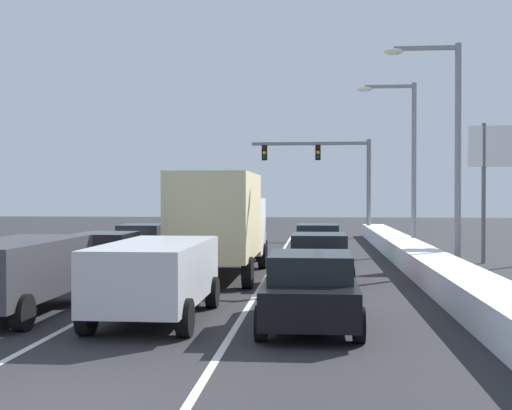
% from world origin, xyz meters
% --- Properties ---
extents(ground_plane, '(120.00, 120.00, 0.00)m').
position_xyz_m(ground_plane, '(0.00, 14.16, 0.00)').
color(ground_plane, '#28282B').
extents(lane_stripe_between_right_lane_and_center_lane, '(0.14, 38.93, 0.01)m').
position_xyz_m(lane_stripe_between_right_lane_and_center_lane, '(1.70, 17.70, 0.00)').
color(lane_stripe_between_right_lane_and_center_lane, silver).
rests_on(lane_stripe_between_right_lane_and_center_lane, ground).
extents(lane_stripe_between_center_lane_and_left_lane, '(0.14, 38.93, 0.01)m').
position_xyz_m(lane_stripe_between_center_lane_and_left_lane, '(-1.70, 17.70, 0.00)').
color(lane_stripe_between_center_lane_and_left_lane, silver).
rests_on(lane_stripe_between_center_lane_and_left_lane, ground).
extents(snow_bank_right_shoulder, '(1.36, 38.93, 0.77)m').
position_xyz_m(snow_bank_right_shoulder, '(7.00, 17.70, 0.39)').
color(snow_bank_right_shoulder, white).
rests_on(snow_bank_right_shoulder, ground).
extents(snow_bank_left_shoulder, '(1.58, 38.93, 0.67)m').
position_xyz_m(snow_bank_left_shoulder, '(-7.00, 17.70, 0.33)').
color(snow_bank_left_shoulder, white).
rests_on(snow_bank_left_shoulder, ground).
extents(sedan_black_right_lane_nearest, '(2.00, 4.50, 1.51)m').
position_xyz_m(sedan_black_right_lane_nearest, '(3.21, 5.88, 0.76)').
color(sedan_black_right_lane_nearest, black).
rests_on(sedan_black_right_lane_nearest, ground).
extents(sedan_maroon_right_lane_second, '(2.00, 4.50, 1.51)m').
position_xyz_m(sedan_maroon_right_lane_second, '(3.41, 12.80, 0.76)').
color(sedan_maroon_right_lane_second, maroon).
rests_on(sedan_maroon_right_lane_second, ground).
extents(sedan_green_right_lane_third, '(2.00, 4.50, 1.51)m').
position_xyz_m(sedan_green_right_lane_third, '(3.37, 19.55, 0.76)').
color(sedan_green_right_lane_third, '#1E5633').
rests_on(sedan_green_right_lane_third, ground).
extents(suv_silver_center_lane_nearest, '(2.16, 4.90, 1.67)m').
position_xyz_m(suv_silver_center_lane_nearest, '(-0.10, 6.27, 1.02)').
color(suv_silver_center_lane_nearest, '#B7BABF').
rests_on(suv_silver_center_lane_nearest, ground).
extents(box_truck_center_lane_second, '(2.53, 7.20, 3.36)m').
position_xyz_m(box_truck_center_lane_second, '(0.24, 13.73, 1.90)').
color(box_truck_center_lane_second, silver).
rests_on(box_truck_center_lane_second, ground).
extents(sedan_tan_center_lane_third, '(2.00, 4.50, 1.51)m').
position_xyz_m(sedan_tan_center_lane_third, '(0.11, 20.99, 0.76)').
color(sedan_tan_center_lane_third, '#937F60').
rests_on(sedan_tan_center_lane_third, ground).
extents(suv_charcoal_left_lane_nearest, '(2.16, 4.90, 1.67)m').
position_xyz_m(suv_charcoal_left_lane_nearest, '(-3.40, 6.55, 1.02)').
color(suv_charcoal_left_lane_nearest, '#38383D').
rests_on(suv_charcoal_left_lane_nearest, ground).
extents(sedan_red_left_lane_second, '(2.00, 4.50, 1.51)m').
position_xyz_m(sedan_red_left_lane_second, '(-3.22, 12.78, 0.76)').
color(sedan_red_left_lane_second, maroon).
rests_on(sedan_red_left_lane_second, ground).
extents(sedan_gray_left_lane_third, '(2.00, 4.50, 1.51)m').
position_xyz_m(sedan_gray_left_lane_third, '(-3.61, 18.82, 0.76)').
color(sedan_gray_left_lane_third, slate).
rests_on(sedan_gray_left_lane_third, ground).
extents(traffic_light_gantry, '(7.54, 0.47, 6.20)m').
position_xyz_m(traffic_light_gantry, '(4.27, 35.38, 4.50)').
color(traffic_light_gantry, slate).
rests_on(traffic_light_gantry, ground).
extents(street_lamp_right_near, '(2.66, 0.36, 7.91)m').
position_xyz_m(street_lamp_right_near, '(7.80, 15.93, 4.75)').
color(street_lamp_right_near, gray).
rests_on(street_lamp_right_near, ground).
extents(street_lamp_right_mid, '(2.66, 0.36, 7.71)m').
position_xyz_m(street_lamp_right_mid, '(7.30, 23.00, 4.65)').
color(street_lamp_right_mid, gray).
rests_on(street_lamp_right_mid, ground).
extents(roadside_sign_right, '(3.20, 0.16, 5.50)m').
position_xyz_m(roadside_sign_right, '(10.85, 19.32, 4.02)').
color(roadside_sign_right, '#59595B').
rests_on(roadside_sign_right, ground).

